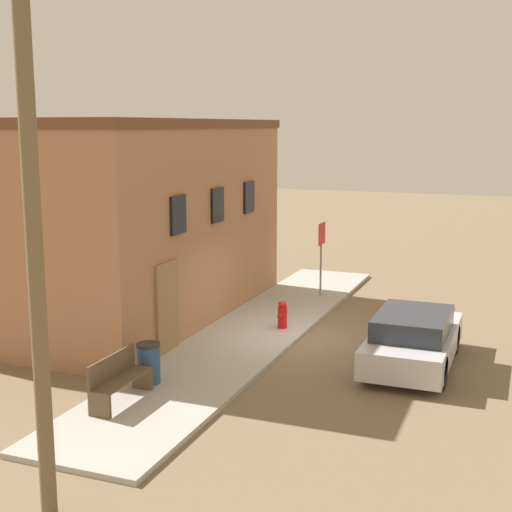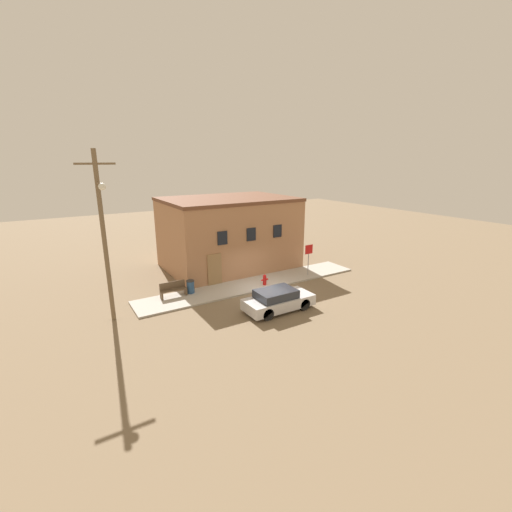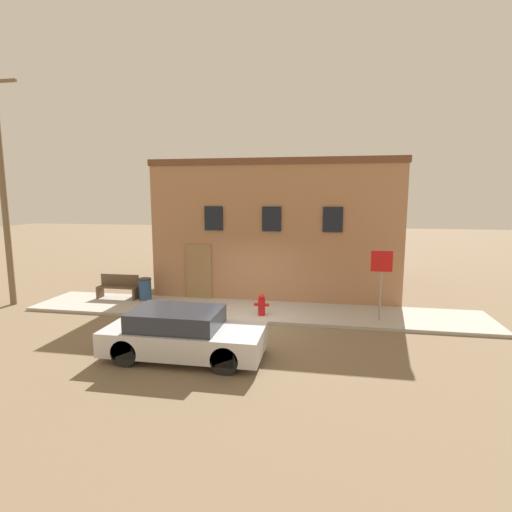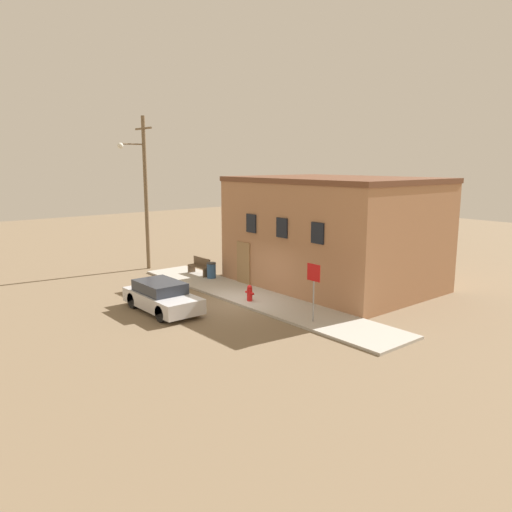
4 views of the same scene
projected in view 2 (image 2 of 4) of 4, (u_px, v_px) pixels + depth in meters
ground_plane at (264, 291)px, 22.09m from camera, size 80.00×80.00×0.00m
sidewalk at (254, 284)px, 23.11m from camera, size 15.83×2.51×0.10m
brick_building at (229, 233)px, 26.47m from camera, size 9.54×6.93×5.41m
fire_hydrant at (265, 280)px, 22.72m from camera, size 0.50×0.24×0.72m
stop_sign at (309, 254)px, 24.36m from camera, size 0.66×0.06×2.25m
bench at (173, 290)px, 20.76m from camera, size 1.58×0.44×0.91m
trash_bin at (191, 287)px, 21.33m from camera, size 0.49×0.49×0.82m
utility_pole at (104, 233)px, 16.75m from camera, size 1.80×1.68×8.66m
parked_car at (278, 300)px, 19.06m from camera, size 3.97×1.71×1.24m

